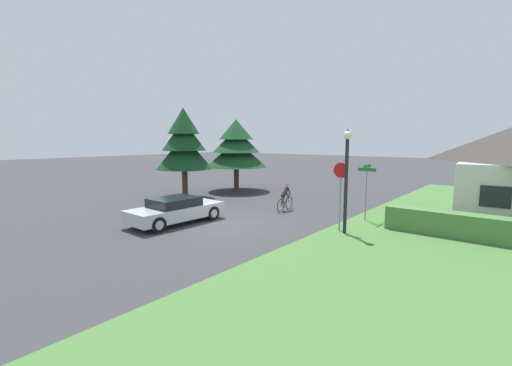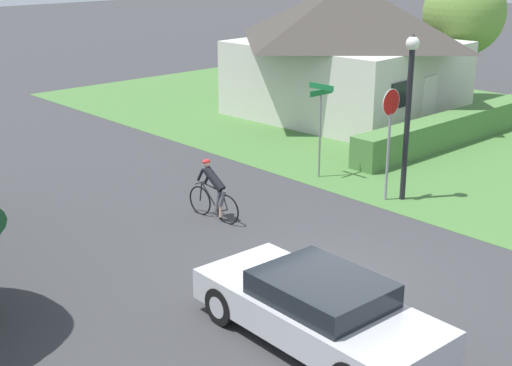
# 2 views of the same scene
# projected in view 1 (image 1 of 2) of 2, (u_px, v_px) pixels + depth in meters

# --- Properties ---
(ground_plane) EXTENTS (140.00, 140.00, 0.00)m
(ground_plane) POSITION_uv_depth(u_px,v_px,m) (228.00, 224.00, 16.10)
(ground_plane) COLOR #38383A
(sedan_left_lane) EXTENTS (2.04, 4.63, 1.25)m
(sedan_left_lane) POSITION_uv_depth(u_px,v_px,m) (176.00, 210.00, 16.23)
(sedan_left_lane) COLOR #BCBCC1
(sedan_left_lane) RESTS_ON ground
(cyclist) EXTENTS (0.44, 1.72, 1.52)m
(cyclist) POSITION_uv_depth(u_px,v_px,m) (285.00, 198.00, 19.12)
(cyclist) COLOR black
(cyclist) RESTS_ON ground
(stop_sign) EXTENTS (0.71, 0.07, 3.01)m
(stop_sign) POSITION_uv_depth(u_px,v_px,m) (341.00, 183.00, 14.72)
(stop_sign) COLOR gray
(stop_sign) RESTS_ON ground
(street_lamp) EXTENTS (0.35, 0.35, 4.39)m
(street_lamp) POSITION_uv_depth(u_px,v_px,m) (347.00, 168.00, 14.19)
(street_lamp) COLOR black
(street_lamp) RESTS_ON ground
(street_name_sign) EXTENTS (0.90, 0.90, 2.76)m
(street_name_sign) POSITION_uv_depth(u_px,v_px,m) (367.00, 182.00, 16.62)
(street_name_sign) COLOR gray
(street_name_sign) RESTS_ON ground
(conifer_tall_near) EXTENTS (3.75, 3.75, 6.07)m
(conifer_tall_near) POSITION_uv_depth(u_px,v_px,m) (184.00, 143.00, 22.81)
(conifer_tall_near) COLOR #4C3823
(conifer_tall_near) RESTS_ON ground
(conifer_tall_far) EXTENTS (4.72, 4.72, 5.52)m
(conifer_tall_far) POSITION_uv_depth(u_px,v_px,m) (236.00, 147.00, 26.28)
(conifer_tall_far) COLOR #4C3823
(conifer_tall_far) RESTS_ON ground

